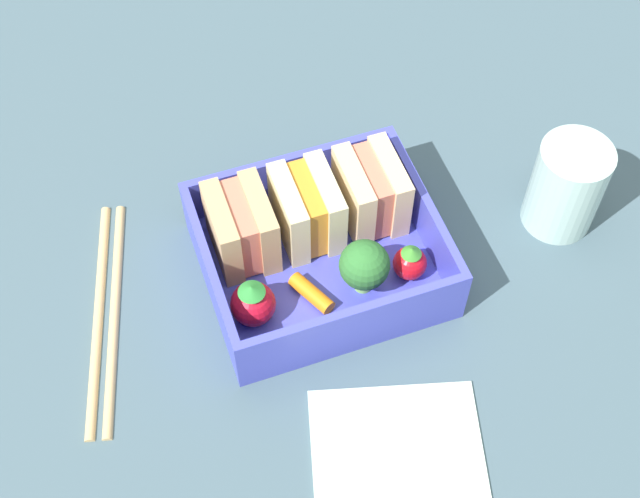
# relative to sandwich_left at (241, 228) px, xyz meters

# --- Properties ---
(ground_plane) EXTENTS (1.20, 1.20, 0.02)m
(ground_plane) POSITION_rel_sandwich_left_xyz_m (0.05, -0.03, -0.05)
(ground_plane) COLOR #425863
(bento_tray) EXTENTS (0.17, 0.14, 0.01)m
(bento_tray) POSITION_rel_sandwich_left_xyz_m (0.05, -0.03, -0.03)
(bento_tray) COLOR #454BC6
(bento_tray) RESTS_ON ground_plane
(bento_rim) EXTENTS (0.17, 0.14, 0.04)m
(bento_rim) POSITION_rel_sandwich_left_xyz_m (0.05, -0.03, -0.01)
(bento_rim) COLOR #454BC6
(bento_rim) RESTS_ON bento_tray
(sandwich_left) EXTENTS (0.04, 0.06, 0.05)m
(sandwich_left) POSITION_rel_sandwich_left_xyz_m (0.00, 0.00, 0.00)
(sandwich_left) COLOR tan
(sandwich_left) RESTS_ON bento_tray
(sandwich_center_left) EXTENTS (0.04, 0.06, 0.05)m
(sandwich_center_left) POSITION_rel_sandwich_left_xyz_m (0.05, 0.00, 0.00)
(sandwich_center_left) COLOR beige
(sandwich_center_left) RESTS_ON bento_tray
(sandwich_center) EXTENTS (0.04, 0.06, 0.05)m
(sandwich_center) POSITION_rel_sandwich_left_xyz_m (0.10, 0.00, 0.00)
(sandwich_center) COLOR #E3BE8C
(sandwich_center) RESTS_ON bento_tray
(strawberry_left) EXTENTS (0.03, 0.03, 0.04)m
(strawberry_left) POSITION_rel_sandwich_left_xyz_m (-0.01, -0.06, -0.01)
(strawberry_left) COLOR red
(strawberry_left) RESTS_ON bento_tray
(carrot_stick_far_left) EXTENTS (0.03, 0.04, 0.01)m
(carrot_stick_far_left) POSITION_rel_sandwich_left_xyz_m (0.03, -0.06, -0.02)
(carrot_stick_far_left) COLOR orange
(carrot_stick_far_left) RESTS_ON bento_tray
(broccoli_floret) EXTENTS (0.04, 0.04, 0.05)m
(broccoli_floret) POSITION_rel_sandwich_left_xyz_m (0.07, -0.06, -0.00)
(broccoli_floret) COLOR #88CB5B
(broccoli_floret) RESTS_ON bento_tray
(strawberry_far_left) EXTENTS (0.02, 0.02, 0.03)m
(strawberry_far_left) POSITION_rel_sandwich_left_xyz_m (0.11, -0.06, -0.01)
(strawberry_far_left) COLOR red
(strawberry_far_left) RESTS_ON bento_tray
(chopstick_pair) EXTENTS (0.07, 0.19, 0.01)m
(chopstick_pair) POSITION_rel_sandwich_left_xyz_m (-0.11, -0.01, -0.04)
(chopstick_pair) COLOR tan
(chopstick_pair) RESTS_ON ground_plane
(drinking_glass) EXTENTS (0.05, 0.05, 0.08)m
(drinking_glass) POSITION_rel_sandwich_left_xyz_m (0.24, -0.04, -0.00)
(drinking_glass) COLOR silver
(drinking_glass) RESTS_ON ground_plane
(folded_napkin) EXTENTS (0.13, 0.12, 0.00)m
(folded_napkin) POSITION_rel_sandwich_left_xyz_m (0.05, -0.18, -0.04)
(folded_napkin) COLOR silver
(folded_napkin) RESTS_ON ground_plane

